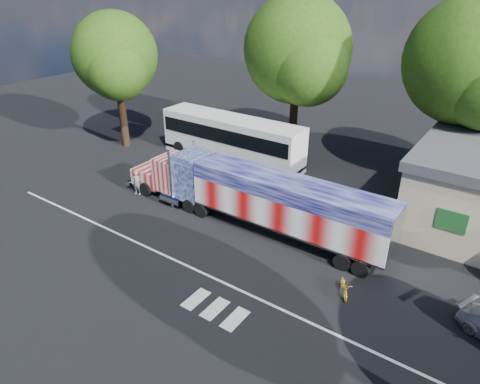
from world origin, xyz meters
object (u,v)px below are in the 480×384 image
Objects in this scene: tree_w_a at (116,56)px; tree_n_mid at (299,50)px; tree_ne_a at (472,62)px; woman at (137,183)px; coach_bus at (232,139)px; semi_truck at (255,196)px; bicycle at (344,287)px.

tree_n_mid is (13.35, 7.85, 0.64)m from tree_w_a.
tree_n_mid is 12.87m from tree_ne_a.
woman is 12.63m from tree_w_a.
semi_truck is at bearing -46.36° from coach_bus.
tree_n_mid reaches higher than semi_truck.
coach_bus is at bearing -123.95° from tree_n_mid.
bicycle is 21.34m from tree_n_mid.
semi_truck is 8.05m from bicycle.
semi_truck is 17.08m from tree_ne_a.
woman is (-1.83, -9.18, -1.06)m from coach_bus.
tree_n_mid is (-4.30, 12.89, 6.73)m from semi_truck.
tree_ne_a is at bearing 0.31° from tree_n_mid.
woman is 0.15× the size of tree_w_a.
tree_ne_a is (26.21, 7.92, 1.01)m from tree_w_a.
semi_truck reaches higher than coach_bus.
tree_ne_a reaches higher than coach_bus.
semi_truck is 15.16m from tree_n_mid.
tree_ne_a is (8.57, 12.96, 7.09)m from semi_truck.
bicycle is 18.18m from tree_ne_a.
coach_bus is 18.41m from tree_ne_a.
coach_bus is 9.08m from tree_n_mid.
coach_bus is at bearing 59.16° from woman.
semi_truck reaches higher than woman.
tree_w_a is at bearing -163.20° from tree_ne_a.
tree_n_mid is at bearing -179.69° from tree_ne_a.
tree_w_a is at bearing 123.18° from woman.
woman is at bearing -172.74° from semi_truck.
tree_w_a is at bearing 131.34° from bicycle.
semi_truck is 10.69× the size of woman.
coach_bus is at bearing 133.64° from semi_truck.
bicycle is at bearing -36.14° from coach_bus.
bicycle is at bearing -17.69° from tree_w_a.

